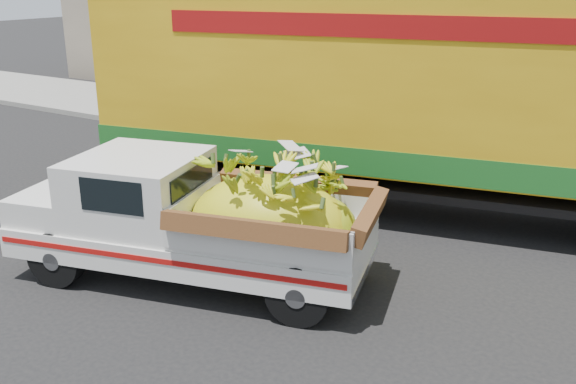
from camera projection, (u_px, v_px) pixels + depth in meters
The scene contains 6 objects.
ground at pixel (234, 280), 9.05m from camera, with size 100.00×100.00×0.00m, color black.
curb at pixel (407, 166), 14.16m from camera, with size 60.00×0.25×0.15m, color gray.
sidewalk at pixel (439, 146), 15.84m from camera, with size 60.00×4.00×0.14m, color gray.
building_left at pixel (290, 19), 23.81m from camera, with size 18.00×6.00×5.00m, color gray.
pickup_truck at pixel (216, 220), 8.70m from camera, with size 5.22×2.97×1.73m.
semi_trailer at pixel (433, 97), 10.87m from camera, with size 12.09×4.82×3.80m.
Camera 1 is at (4.97, -6.52, 4.09)m, focal length 40.00 mm.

